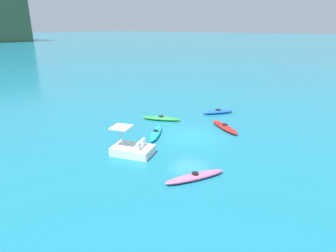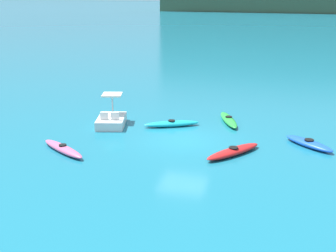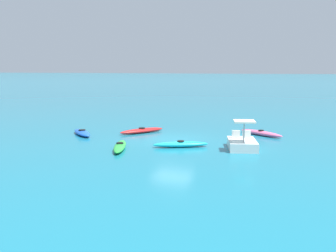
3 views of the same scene
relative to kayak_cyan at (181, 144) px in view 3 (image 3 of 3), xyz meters
The scene contains 7 objects.
ground_plane 2.43m from the kayak_cyan, 59.99° to the right, with size 600.00×600.00×0.00m, color #19728C.
kayak_cyan is the anchor object (origin of this frame).
kayak_blue 7.50m from the kayak_cyan, 10.55° to the right, with size 2.58×2.41×0.37m.
kayak_red 5.28m from the kayak_cyan, 41.52° to the right, with size 2.51×3.13×0.37m.
kayak_pink 6.60m from the kayak_cyan, 126.16° to the right, with size 3.11×2.22×0.37m.
kayak_green 3.41m from the kayak_cyan, 29.02° to the left, with size 1.75×3.22×0.37m.
pedal_boat_white 3.43m from the kayak_cyan, 167.75° to the right, with size 2.07×2.70×1.68m.
Camera 3 is at (-7.51, 21.55, 4.41)m, focal length 39.39 mm.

